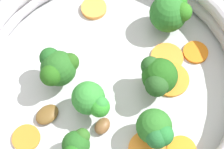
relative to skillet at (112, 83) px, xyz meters
The scene contains 16 objects.
ground_plane 0.01m from the skillet, ahead, with size 4.00×4.00×0.00m, color #27232C.
skillet is the anchor object (origin of this frame).
skillet_rim_wall 0.03m from the skillet, ahead, with size 0.33×0.33×0.05m.
carrot_slice_0 0.11m from the skillet, 138.98° to the left, with size 0.03×0.03×0.01m, color orange.
carrot_slice_1 0.08m from the skillet, 60.24° to the left, with size 0.04×0.04×0.00m, color orange.
carrot_slice_2 0.12m from the skillet, 106.75° to the right, with size 0.03×0.03×0.00m, color orange.
carrot_slice_3 0.07m from the skillet, 36.42° to the left, with size 0.05×0.05×0.00m, color orange.
carrot_slice_4 0.11m from the skillet, 55.86° to the left, with size 0.03×0.03×0.00m, color orange.
broccoli_floret_0 0.10m from the skillet, 77.39° to the right, with size 0.03×0.04×0.04m.
broccoli_floret_1 0.06m from the skillet, 80.21° to the right, with size 0.04×0.04×0.05m.
broccoli_floret_2 0.07m from the skillet, 144.57° to the right, with size 0.05×0.05×0.05m.
broccoli_floret_3 0.11m from the skillet, 83.29° to the left, with size 0.05×0.05×0.05m.
broccoli_floret_4 0.09m from the skillet, 21.47° to the right, with size 0.04×0.04×0.05m.
broccoli_floret_5 0.07m from the skillet, 23.06° to the left, with size 0.05×0.05×0.05m.
mushroom_piece_0 0.06m from the skillet, 64.19° to the right, with size 0.02×0.02×0.01m, color brown.
mushroom_piece_1 0.09m from the skillet, 112.14° to the right, with size 0.03×0.02×0.01m, color brown.
Camera 1 is at (0.12, -0.16, 0.42)m, focal length 60.00 mm.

